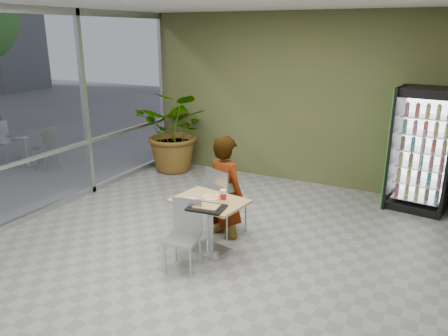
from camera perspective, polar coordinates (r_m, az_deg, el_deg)
The scene contains 13 objects.
ground at distance 5.90m, azimuth -2.89°, elevation -11.33°, with size 7.00×7.00×0.00m, color gray.
room_envelope at distance 5.32m, azimuth -3.15°, elevation 3.97°, with size 6.00×7.00×3.20m, color #B9B6A7, non-canonical shape.
storefront_frame at distance 7.28m, azimuth -24.14°, elevation 6.14°, with size 0.10×7.00×3.20m, color #ACAEB1, non-canonical shape.
dining_table at distance 5.75m, azimuth -1.86°, elevation -6.16°, with size 1.01×0.77×0.75m.
chair_far at distance 6.22m, azimuth -0.26°, elevation -3.72°, with size 0.57×0.58×1.01m.
chair_near at distance 5.45m, azimuth -5.12°, elevation -7.87°, with size 0.45×0.45×0.88m.
seated_woman at distance 6.25m, azimuth 0.24°, elevation -3.68°, with size 0.65×0.42×1.77m, color black.
pizza_plate at distance 5.73m, azimuth -1.56°, elevation -3.74°, with size 0.33×0.26×0.03m.
soda_cup at distance 5.59m, azimuth -0.09°, elevation -3.65°, with size 0.09×0.09×0.15m.
napkin_stack at distance 5.63m, azimuth -4.48°, elevation -4.24°, with size 0.16×0.16×0.02m, color silver.
cafeteria_tray at distance 5.39m, azimuth -2.30°, elevation -5.20°, with size 0.45×0.33×0.03m, color black.
beverage_fridge at distance 7.75m, azimuth 24.50°, elevation 2.14°, with size 1.00×0.81×2.00m.
potted_plant at distance 9.16m, azimuth -6.30°, elevation 4.83°, with size 1.53×1.33×1.70m, color #2D6B2B.
Camera 1 is at (2.62, -4.46, 2.84)m, focal length 35.00 mm.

